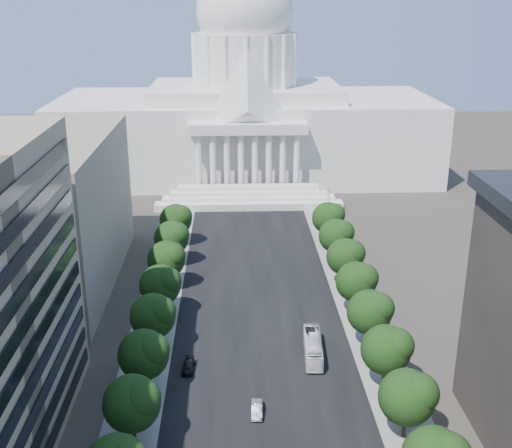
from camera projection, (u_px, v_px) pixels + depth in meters
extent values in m
cube|color=black|center=(257.00, 299.00, 125.24)|extent=(30.00, 260.00, 0.01)
cube|color=gray|center=(160.00, 301.00, 124.55)|extent=(8.00, 260.00, 0.02)
cube|color=gray|center=(354.00, 297.00, 125.94)|extent=(8.00, 260.00, 0.02)
cube|color=white|center=(246.00, 136.00, 210.41)|extent=(120.00, 50.00, 25.00)
cube|color=white|center=(245.00, 91.00, 205.52)|extent=(60.00, 40.00, 4.00)
cube|color=white|center=(248.00, 127.00, 182.31)|extent=(34.00, 8.00, 3.00)
cylinder|color=white|center=(245.00, 59.00, 202.15)|extent=(32.00, 32.00, 16.00)
ellipsoid|color=white|center=(245.00, 12.00, 197.44)|extent=(30.00, 30.00, 27.60)
cube|color=gray|center=(15.00, 213.00, 127.85)|extent=(38.00, 52.00, 30.00)
cylinder|color=#33261C|center=(134.00, 434.00, 84.58)|extent=(0.56, 0.56, 2.94)
sphere|color=black|center=(132.00, 403.00, 82.99)|extent=(7.60, 7.60, 7.60)
sphere|color=black|center=(141.00, 399.00, 81.94)|extent=(5.32, 5.32, 5.32)
cylinder|color=#33261C|center=(145.00, 382.00, 95.87)|extent=(0.56, 0.56, 2.94)
sphere|color=black|center=(143.00, 354.00, 94.28)|extent=(7.60, 7.60, 7.60)
sphere|color=black|center=(152.00, 350.00, 93.23)|extent=(5.32, 5.32, 5.32)
cylinder|color=#33261C|center=(154.00, 341.00, 107.16)|extent=(0.56, 0.56, 2.94)
sphere|color=black|center=(153.00, 316.00, 105.57)|extent=(7.60, 7.60, 7.60)
sphere|color=black|center=(160.00, 312.00, 104.52)|extent=(5.32, 5.32, 5.32)
cylinder|color=#33261C|center=(161.00, 308.00, 118.45)|extent=(0.56, 0.56, 2.94)
sphere|color=black|center=(160.00, 285.00, 116.86)|extent=(7.60, 7.60, 7.60)
sphere|color=black|center=(167.00, 281.00, 115.81)|extent=(5.32, 5.32, 5.32)
cylinder|color=#33261C|center=(167.00, 281.00, 129.74)|extent=(0.56, 0.56, 2.94)
sphere|color=black|center=(166.00, 259.00, 128.15)|extent=(7.60, 7.60, 7.60)
sphere|color=black|center=(172.00, 256.00, 127.10)|extent=(5.32, 5.32, 5.32)
cylinder|color=#33261C|center=(172.00, 258.00, 141.03)|extent=(0.56, 0.56, 2.94)
sphere|color=black|center=(171.00, 238.00, 139.44)|extent=(7.60, 7.60, 7.60)
sphere|color=black|center=(177.00, 234.00, 138.39)|extent=(5.32, 5.32, 5.32)
cylinder|color=#33261C|center=(177.00, 238.00, 152.32)|extent=(0.56, 0.56, 2.94)
sphere|color=black|center=(176.00, 220.00, 150.73)|extent=(7.60, 7.60, 7.60)
sphere|color=black|center=(181.00, 216.00, 149.68)|extent=(5.32, 5.32, 5.32)
cylinder|color=#33261C|center=(404.00, 427.00, 85.89)|extent=(0.56, 0.56, 2.94)
sphere|color=black|center=(407.00, 397.00, 84.31)|extent=(7.60, 7.60, 7.60)
sphere|color=black|center=(419.00, 393.00, 83.25)|extent=(5.32, 5.32, 5.32)
cylinder|color=#33261C|center=(384.00, 377.00, 97.18)|extent=(0.56, 0.56, 2.94)
sphere|color=black|center=(386.00, 350.00, 95.60)|extent=(7.60, 7.60, 7.60)
sphere|color=black|center=(396.00, 345.00, 94.54)|extent=(5.32, 5.32, 5.32)
cylinder|color=#33261C|center=(368.00, 337.00, 108.47)|extent=(0.56, 0.56, 2.94)
sphere|color=black|center=(369.00, 312.00, 106.88)|extent=(7.60, 7.60, 7.60)
sphere|color=black|center=(379.00, 308.00, 105.83)|extent=(5.32, 5.32, 5.32)
cylinder|color=#33261C|center=(355.00, 305.00, 119.76)|extent=(0.56, 0.56, 2.94)
sphere|color=black|center=(356.00, 282.00, 118.17)|extent=(7.60, 7.60, 7.60)
sphere|color=black|center=(364.00, 278.00, 117.12)|extent=(5.32, 5.32, 5.32)
cylinder|color=#33261C|center=(344.00, 278.00, 131.05)|extent=(0.56, 0.56, 2.94)
sphere|color=black|center=(345.00, 257.00, 129.46)|extent=(7.60, 7.60, 7.60)
sphere|color=black|center=(352.00, 253.00, 128.41)|extent=(5.32, 5.32, 5.32)
cylinder|color=#33261C|center=(335.00, 256.00, 142.34)|extent=(0.56, 0.56, 2.94)
sphere|color=black|center=(336.00, 236.00, 140.75)|extent=(7.60, 7.60, 7.60)
sphere|color=black|center=(343.00, 232.00, 139.70)|extent=(5.32, 5.32, 5.32)
cylinder|color=#33261C|center=(327.00, 236.00, 153.63)|extent=(0.56, 0.56, 2.94)
sphere|color=black|center=(328.00, 218.00, 152.04)|extent=(7.60, 7.60, 7.60)
sphere|color=black|center=(334.00, 214.00, 150.99)|extent=(5.32, 5.32, 5.32)
cylinder|color=gray|center=(451.00, 446.00, 71.24)|extent=(2.40, 0.14, 0.14)
sphere|color=gray|center=(441.00, 447.00, 71.23)|extent=(0.44, 0.44, 0.44)
cylinder|color=gray|center=(402.00, 359.00, 96.25)|extent=(0.18, 0.18, 9.00)
cylinder|color=gray|center=(396.00, 334.00, 94.76)|extent=(2.40, 0.14, 0.14)
sphere|color=gray|center=(388.00, 335.00, 94.75)|extent=(0.44, 0.44, 0.44)
cylinder|color=gray|center=(368.00, 287.00, 119.77)|extent=(0.18, 0.18, 9.00)
cylinder|color=gray|center=(363.00, 266.00, 118.28)|extent=(2.40, 0.14, 0.14)
sphere|color=gray|center=(357.00, 267.00, 118.27)|extent=(0.44, 0.44, 0.44)
cylinder|color=gray|center=(345.00, 239.00, 143.29)|extent=(0.18, 0.18, 9.00)
cylinder|color=gray|center=(341.00, 221.00, 141.80)|extent=(2.40, 0.14, 0.14)
sphere|color=gray|center=(336.00, 222.00, 141.79)|extent=(0.44, 0.44, 0.44)
cylinder|color=gray|center=(329.00, 205.00, 166.81)|extent=(0.18, 0.18, 9.00)
cylinder|color=gray|center=(325.00, 189.00, 165.32)|extent=(2.40, 0.14, 0.14)
sphere|color=gray|center=(321.00, 190.00, 165.31)|extent=(0.44, 0.44, 0.44)
imported|color=#9C9FA3|center=(257.00, 410.00, 90.69)|extent=(1.72, 4.48, 1.45)
imported|color=black|center=(188.00, 367.00, 101.30)|extent=(2.11, 4.62, 1.31)
imported|color=white|center=(313.00, 347.00, 104.97)|extent=(3.50, 11.76, 3.23)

